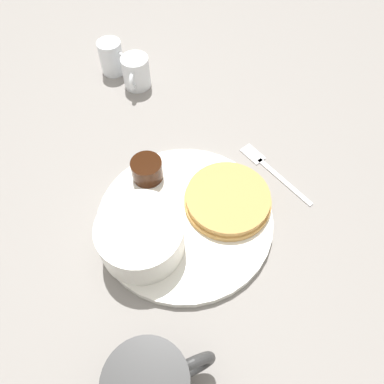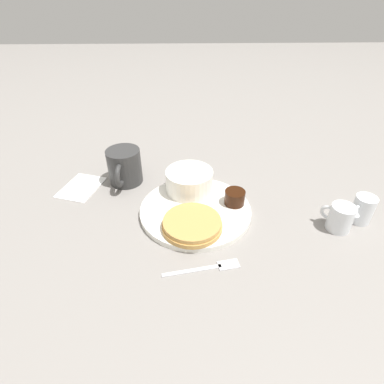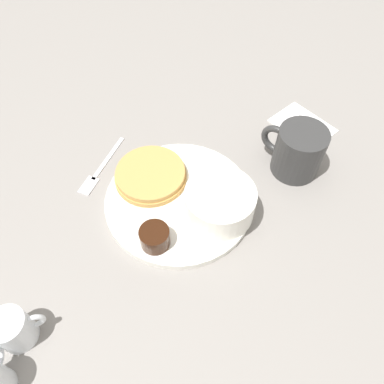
{
  "view_description": "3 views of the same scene",
  "coord_description": "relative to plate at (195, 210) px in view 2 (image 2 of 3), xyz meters",
  "views": [
    {
      "loc": [
        -0.11,
        -0.22,
        0.44
      ],
      "look_at": [
        0.02,
        0.01,
        0.04
      ],
      "focal_mm": 35.0,
      "sensor_mm": 36.0,
      "label": 1
    },
    {
      "loc": [
        0.49,
        -0.02,
        0.4
      ],
      "look_at": [
        -0.01,
        -0.01,
        0.05
      ],
      "focal_mm": 28.0,
      "sensor_mm": 36.0,
      "label": 2
    },
    {
      "loc": [
        -0.19,
        0.27,
        0.49
      ],
      "look_at": [
        -0.02,
        -0.01,
        0.03
      ],
      "focal_mm": 35.0,
      "sensor_mm": 36.0,
      "label": 3
    }
  ],
  "objects": [
    {
      "name": "pancake_stack",
      "position": [
        0.06,
        -0.01,
        0.01
      ],
      "size": [
        0.12,
        0.12,
        0.02
      ],
      "color": "tan",
      "rests_on": "plate"
    },
    {
      "name": "butter_ramekin",
      "position": [
        -0.09,
        -0.0,
        0.02
      ],
      "size": [
        0.04,
        0.04,
        0.04
      ],
      "color": "white",
      "rests_on": "plate"
    },
    {
      "name": "coffee_mug",
      "position": [
        -0.12,
        -0.16,
        0.04
      ],
      "size": [
        0.11,
        0.08,
        0.08
      ],
      "color": "#333333",
      "rests_on": "ground_plane"
    },
    {
      "name": "ground_plane",
      "position": [
        0.0,
        0.0,
        -0.01
      ],
      "size": [
        4.0,
        4.0,
        0.0
      ],
      "primitive_type": "plane",
      "color": "gray"
    },
    {
      "name": "fork",
      "position": [
        0.15,
        0.02,
        -0.0
      ],
      "size": [
        0.04,
        0.13,
        0.0
      ],
      "color": "silver",
      "rests_on": "ground_plane"
    },
    {
      "name": "plate",
      "position": [
        0.0,
        0.0,
        0.0
      ],
      "size": [
        0.23,
        0.23,
        0.01
      ],
      "color": "white",
      "rests_on": "ground_plane"
    },
    {
      "name": "napkin",
      "position": [
        -0.1,
        -0.26,
        -0.0
      ],
      "size": [
        0.12,
        0.11,
        0.0
      ],
      "color": "white",
      "rests_on": "ground_plane"
    },
    {
      "name": "syrup_cup",
      "position": [
        -0.01,
        0.08,
        0.02
      ],
      "size": [
        0.04,
        0.04,
        0.03
      ],
      "color": "black",
      "rests_on": "plate"
    },
    {
      "name": "creamer_pitcher_near",
      "position": [
        0.06,
        0.28,
        0.02
      ],
      "size": [
        0.05,
        0.06,
        0.06
      ],
      "color": "white",
      "rests_on": "ground_plane"
    },
    {
      "name": "creamer_pitcher_far",
      "position": [
        0.04,
        0.33,
        0.02
      ],
      "size": [
        0.04,
        0.06,
        0.06
      ],
      "color": "white",
      "rests_on": "ground_plane"
    },
    {
      "name": "bowl",
      "position": [
        -0.07,
        -0.01,
        0.03
      ],
      "size": [
        0.1,
        0.1,
        0.05
      ],
      "color": "white",
      "rests_on": "plate"
    }
  ]
}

